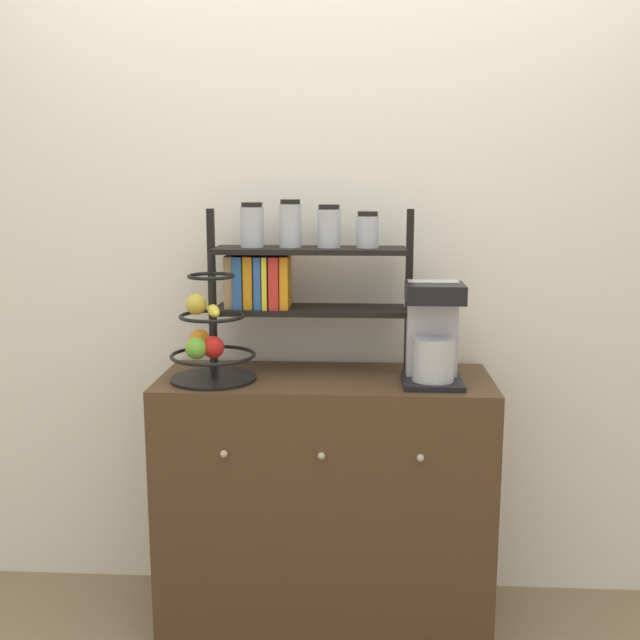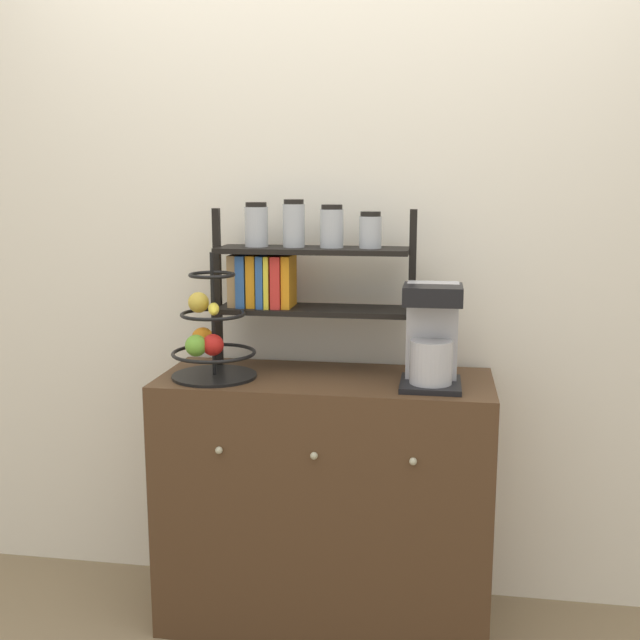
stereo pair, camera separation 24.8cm
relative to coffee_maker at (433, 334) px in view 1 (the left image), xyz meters
The scene contains 5 objects.
wall_back 0.54m from the coffee_maker, 138.23° to the left, with size 7.00×0.05×2.60m, color silver.
sideboard 0.70m from the coffee_maker, behind, with size 1.11×0.46×0.88m.
coffee_maker is the anchor object (origin of this frame).
fruit_stand 0.73m from the coffee_maker, behind, with size 0.28×0.28×0.42m.
shelf_hutch 0.54m from the coffee_maker, 162.88° to the left, with size 0.70×0.20×0.59m.
Camera 1 is at (0.12, -2.21, 1.51)m, focal length 42.00 mm.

